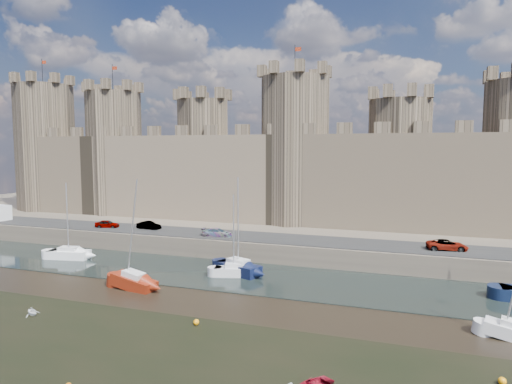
# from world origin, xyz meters

# --- Properties ---
(ground) EXTENTS (160.00, 160.00, 0.00)m
(ground) POSITION_xyz_m (0.00, 0.00, 0.00)
(ground) COLOR black
(ground) RESTS_ON ground
(water_channel) EXTENTS (160.00, 12.00, 0.08)m
(water_channel) POSITION_xyz_m (0.00, 24.00, 0.04)
(water_channel) COLOR black
(water_channel) RESTS_ON ground
(quay) EXTENTS (160.00, 60.00, 2.50)m
(quay) POSITION_xyz_m (0.00, 60.00, 1.25)
(quay) COLOR #4C443A
(quay) RESTS_ON ground
(road) EXTENTS (160.00, 7.00, 0.10)m
(road) POSITION_xyz_m (0.00, 34.00, 2.55)
(road) COLOR black
(road) RESTS_ON quay
(castle) EXTENTS (108.50, 11.00, 29.00)m
(castle) POSITION_xyz_m (-0.64, 48.00, 11.67)
(castle) COLOR #42382B
(castle) RESTS_ON quay
(car_0) EXTENTS (3.75, 2.17, 1.20)m
(car_0) POSITION_xyz_m (-22.99, 33.40, 3.10)
(car_0) COLOR gray
(car_0) RESTS_ON quay
(car_1) EXTENTS (3.80, 1.68, 1.21)m
(car_1) POSITION_xyz_m (-16.37, 34.30, 3.11)
(car_1) COLOR gray
(car_1) RESTS_ON quay
(car_2) EXTENTS (4.23, 2.32, 1.16)m
(car_2) POSITION_xyz_m (-4.66, 32.59, 3.08)
(car_2) COLOR gray
(car_2) RESTS_ON quay
(car_3) EXTENTS (4.87, 2.78, 1.28)m
(car_3) POSITION_xyz_m (24.12, 33.79, 3.14)
(car_3) COLOR gray
(car_3) RESTS_ON quay
(sailboat_0) EXTENTS (5.59, 3.01, 9.91)m
(sailboat_0) POSITION_xyz_m (-21.95, 24.03, 0.78)
(sailboat_0) COLOR white
(sailboat_0) RESTS_ON ground
(sailboat_1) EXTENTS (5.94, 4.07, 11.10)m
(sailboat_1) POSITION_xyz_m (1.54, 24.55, 0.86)
(sailboat_1) COLOR black
(sailboat_1) RESTS_ON ground
(sailboat_2) EXTENTS (4.58, 2.83, 9.24)m
(sailboat_2) POSITION_xyz_m (1.38, 23.59, 0.76)
(sailboat_2) COLOR silver
(sailboat_2) RESTS_ON ground
(sailboat_4) EXTENTS (5.09, 2.56, 11.39)m
(sailboat_4) POSITION_xyz_m (-6.69, 16.08, 0.82)
(sailboat_4) COLOR maroon
(sailboat_4) RESTS_ON ground
(dinghy_3) EXTENTS (1.69, 1.58, 0.73)m
(dinghy_3) POSITION_xyz_m (-10.61, 6.73, 0.36)
(dinghy_3) COLOR white
(dinghy_3) RESTS_ON ground
(buoy_1) EXTENTS (0.50, 0.50, 0.50)m
(buoy_1) POSITION_xyz_m (3.74, 9.49, 0.25)
(buoy_1) COLOR orange
(buoy_1) RESTS_ON ground
(buoy_3) EXTENTS (0.49, 0.49, 0.49)m
(buoy_3) POSITION_xyz_m (25.71, 7.14, 0.25)
(buoy_3) COLOR #FF9A0B
(buoy_3) RESTS_ON ground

